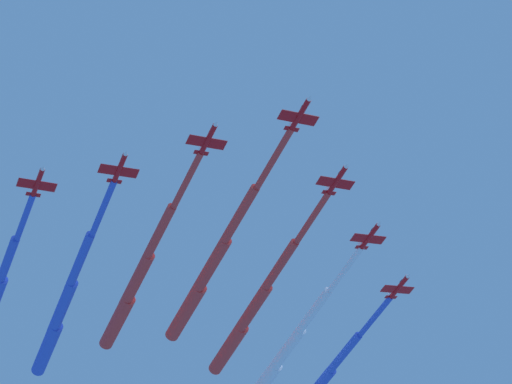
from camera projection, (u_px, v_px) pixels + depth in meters
The scene contains 5 objects.
jet_lead at pixel (209, 270), 221.14m from camera, with size 63.87×60.66×4.07m.
jet_port_inner at pixel (251, 313), 231.86m from camera, with size 60.54×58.35×4.06m.
jet_starboard_inner at pixel (136, 283), 224.46m from camera, with size 61.45×58.51×4.09m.
jet_port_mid at pixel (285, 353), 243.95m from camera, with size 59.58×57.42×4.15m.
jet_starboard_mid at pixel (62, 310), 229.33m from camera, with size 62.86×61.11×4.06m.
Camera 1 is at (58.34, -129.90, 67.28)m, focal length 65.52 mm.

